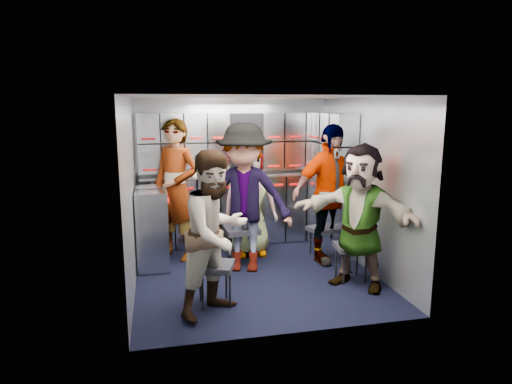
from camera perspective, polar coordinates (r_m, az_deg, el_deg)
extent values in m
plane|color=black|center=(5.62, -0.17, -10.16)|extent=(3.00, 3.00, 0.00)
cube|color=#979CA5|center=(6.78, -2.90, 2.69)|extent=(2.80, 0.04, 2.10)
cube|color=#979CA5|center=(5.22, -15.36, -0.21)|extent=(0.04, 3.00, 2.10)
cube|color=#979CA5|center=(5.79, 13.48, 0.96)|extent=(0.04, 3.00, 2.10)
cube|color=silver|center=(5.24, -0.18, 11.78)|extent=(2.80, 3.00, 0.02)
cube|color=#A6ACB7|center=(6.69, -2.55, -2.27)|extent=(2.68, 0.38, 0.99)
cube|color=#A6ACB7|center=(5.88, -12.80, -4.39)|extent=(0.38, 0.76, 0.99)
cube|color=#B5B7BC|center=(6.59, -2.59, 2.13)|extent=(2.68, 0.42, 0.03)
cube|color=#A6ACB7|center=(6.59, -2.72, 6.30)|extent=(2.68, 0.28, 0.82)
cube|color=#A6ACB7|center=(6.31, 9.64, 5.95)|extent=(0.28, 1.00, 0.82)
cube|color=#A6ACB7|center=(6.38, 9.70, -3.03)|extent=(0.28, 1.20, 1.00)
cube|color=#B80D0C|center=(6.41, -2.27, 0.67)|extent=(2.60, 0.02, 0.03)
cube|color=black|center=(4.69, -5.22, -9.23)|extent=(0.47, 0.45, 0.06)
cylinder|color=black|center=(4.65, -6.69, -12.31)|extent=(0.02, 0.02, 0.39)
cylinder|color=black|center=(4.68, -3.29, -12.08)|extent=(0.02, 0.02, 0.39)
cylinder|color=black|center=(4.86, -6.99, -11.23)|extent=(0.02, 0.02, 0.39)
cylinder|color=black|center=(4.90, -3.74, -11.02)|extent=(0.02, 0.02, 0.39)
cube|color=black|center=(5.79, -1.82, -4.75)|extent=(0.44, 0.42, 0.07)
cylinder|color=black|center=(5.71, -3.08, -7.51)|extent=(0.03, 0.03, 0.44)
cylinder|color=black|center=(5.76, -0.05, -7.31)|extent=(0.03, 0.03, 0.44)
cylinder|color=black|center=(5.95, -3.50, -6.72)|extent=(0.03, 0.03, 0.44)
cylinder|color=black|center=(6.01, -0.60, -6.54)|extent=(0.03, 0.03, 0.44)
cube|color=black|center=(6.37, -1.08, -3.44)|extent=(0.41, 0.39, 0.06)
cylinder|color=black|center=(6.29, -2.16, -5.82)|extent=(0.03, 0.03, 0.42)
cylinder|color=black|center=(6.34, 0.46, -5.66)|extent=(0.03, 0.03, 0.42)
cylinder|color=black|center=(6.53, -2.56, -5.20)|extent=(0.03, 0.03, 0.42)
cylinder|color=black|center=(6.58, -0.04, -5.05)|extent=(0.03, 0.03, 0.42)
cube|color=black|center=(6.17, 8.35, -4.59)|extent=(0.44, 0.43, 0.05)
cylinder|color=black|center=(6.08, 7.53, -6.76)|extent=(0.02, 0.02, 0.37)
cylinder|color=black|center=(6.17, 9.78, -6.57)|extent=(0.02, 0.02, 0.37)
cylinder|color=black|center=(6.28, 6.85, -6.18)|extent=(0.02, 0.02, 0.37)
cylinder|color=black|center=(6.37, 9.03, -5.99)|extent=(0.02, 0.02, 0.37)
cube|color=black|center=(5.41, 11.85, -6.73)|extent=(0.39, 0.38, 0.06)
cylinder|color=black|center=(5.33, 10.94, -9.37)|extent=(0.02, 0.02, 0.38)
cylinder|color=black|center=(5.44, 13.57, -9.07)|extent=(0.02, 0.02, 0.38)
cylinder|color=black|center=(5.53, 9.98, -8.58)|extent=(0.02, 0.02, 0.38)
cylinder|color=black|center=(5.63, 12.53, -8.31)|extent=(0.02, 0.02, 0.38)
imported|color=black|center=(6.03, -9.97, 0.25)|extent=(0.80, 0.77, 1.84)
imported|color=black|center=(4.40, -5.00, -5.18)|extent=(0.99, 0.96, 1.61)
imported|color=black|center=(5.51, -1.50, -0.77)|extent=(1.32, 1.00, 1.81)
imported|color=black|center=(6.13, -0.76, -1.10)|extent=(0.74, 0.49, 1.49)
imported|color=black|center=(5.89, 9.11, -0.27)|extent=(1.11, 0.64, 1.78)
imported|color=black|center=(5.15, 12.85, -3.01)|extent=(1.37, 1.42, 1.62)
cylinder|color=white|center=(6.49, -4.08, 3.19)|extent=(0.06, 0.06, 0.24)
cylinder|color=white|center=(6.45, -7.19, 3.04)|extent=(0.07, 0.07, 0.23)
cylinder|color=white|center=(6.55, -0.97, 3.23)|extent=(0.06, 0.06, 0.23)
cylinder|color=tan|center=(6.44, -7.63, 2.46)|extent=(0.07, 0.07, 0.11)
cylinder|color=tan|center=(6.85, 7.87, 2.89)|extent=(0.09, 0.09, 0.09)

